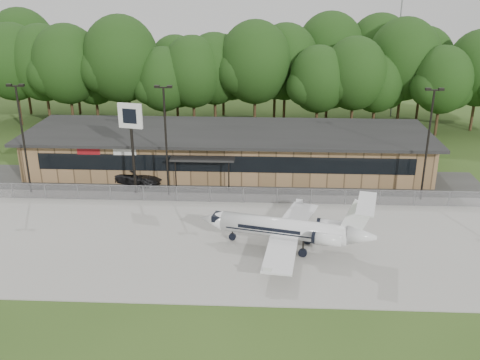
# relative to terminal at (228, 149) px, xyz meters

# --- Properties ---
(ground) EXTENTS (160.00, 160.00, 0.00)m
(ground) POSITION_rel_terminal_xyz_m (0.00, -23.94, -2.18)
(ground) COLOR #2F4A1A
(ground) RESTS_ON ground
(apron) EXTENTS (64.00, 18.00, 0.08)m
(apron) POSITION_rel_terminal_xyz_m (0.00, -15.94, -2.14)
(apron) COLOR #9E9B93
(apron) RESTS_ON ground
(parking_lot) EXTENTS (50.00, 9.00, 0.06)m
(parking_lot) POSITION_rel_terminal_xyz_m (0.00, -4.44, -2.15)
(parking_lot) COLOR #383835
(parking_lot) RESTS_ON ground
(terminal) EXTENTS (41.00, 11.65, 4.30)m
(terminal) POSITION_rel_terminal_xyz_m (0.00, 0.00, 0.00)
(terminal) COLOR #94704A
(terminal) RESTS_ON ground
(fence) EXTENTS (46.00, 0.04, 1.52)m
(fence) POSITION_rel_terminal_xyz_m (0.00, -8.94, -1.40)
(fence) COLOR gray
(fence) RESTS_ON ground
(treeline) EXTENTS (72.00, 12.00, 15.00)m
(treeline) POSITION_rel_terminal_xyz_m (0.00, 18.06, 5.32)
(treeline) COLOR #1D3510
(treeline) RESTS_ON ground
(radio_mast) EXTENTS (0.20, 0.20, 25.00)m
(radio_mast) POSITION_rel_terminal_xyz_m (22.00, 24.06, 10.32)
(radio_mast) COLOR gray
(radio_mast) RESTS_ON ground
(light_pole_left) EXTENTS (1.55, 0.30, 10.23)m
(light_pole_left) POSITION_rel_terminal_xyz_m (-18.00, -7.44, 3.80)
(light_pole_left) COLOR black
(light_pole_left) RESTS_ON ground
(light_pole_mid) EXTENTS (1.55, 0.30, 10.23)m
(light_pole_mid) POSITION_rel_terminal_xyz_m (-5.00, -7.44, 3.80)
(light_pole_mid) COLOR black
(light_pole_mid) RESTS_ON ground
(light_pole_right) EXTENTS (1.55, 0.30, 10.23)m
(light_pole_right) POSITION_rel_terminal_xyz_m (18.00, -7.44, 3.80)
(light_pole_right) COLOR black
(light_pole_right) RESTS_ON ground
(business_jet) EXTENTS (13.23, 11.90, 4.48)m
(business_jet) POSITION_rel_terminal_xyz_m (5.75, -17.36, -0.57)
(business_jet) COLOR white
(business_jet) RESTS_ON ground
(suv) EXTENTS (5.97, 4.41, 1.51)m
(suv) POSITION_rel_terminal_xyz_m (-8.72, -4.42, -1.42)
(suv) COLOR #2A2A2C
(suv) RESTS_ON ground
(pole_sign) EXTENTS (2.24, 0.76, 8.56)m
(pole_sign) POSITION_rel_terminal_xyz_m (-8.15, -7.14, 4.37)
(pole_sign) COLOR black
(pole_sign) RESTS_ON ground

